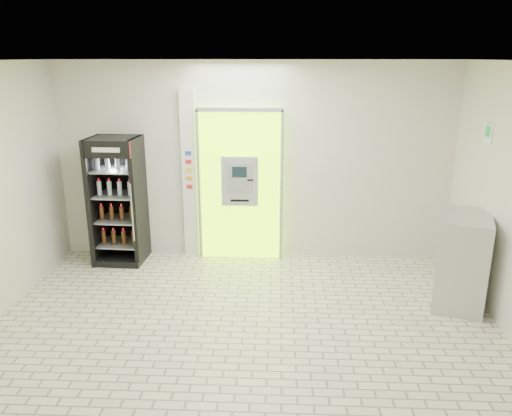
{
  "coord_description": "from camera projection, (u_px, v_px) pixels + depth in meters",
  "views": [
    {
      "loc": [
        0.39,
        -4.94,
        3.05
      ],
      "look_at": [
        0.1,
        1.2,
        1.17
      ],
      "focal_mm": 35.0,
      "sensor_mm": 36.0,
      "label": 1
    }
  ],
  "objects": [
    {
      "name": "ground",
      "position": [
        242.0,
        338.0,
        5.62
      ],
      "size": [
        6.0,
        6.0,
        0.0
      ],
      "primitive_type": "plane",
      "color": "beige",
      "rests_on": "ground"
    },
    {
      "name": "room_shell",
      "position": [
        241.0,
        179.0,
        5.09
      ],
      "size": [
        6.0,
        6.0,
        6.0
      ],
      "color": "silver",
      "rests_on": "ground"
    },
    {
      "name": "atm_assembly",
      "position": [
        240.0,
        184.0,
        7.6
      ],
      "size": [
        1.3,
        0.24,
        2.33
      ],
      "color": "#9DFE00",
      "rests_on": "ground"
    },
    {
      "name": "pillar",
      "position": [
        190.0,
        175.0,
        7.63
      ],
      "size": [
        0.22,
        0.11,
        2.6
      ],
      "color": "silver",
      "rests_on": "ground"
    },
    {
      "name": "beverage_cooler",
      "position": [
        118.0,
        203.0,
        7.53
      ],
      "size": [
        0.75,
        0.7,
        1.92
      ],
      "rotation": [
        0.0,
        0.0,
        -0.05
      ],
      "color": "black",
      "rests_on": "ground"
    },
    {
      "name": "steel_cabinet",
      "position": [
        461.0,
        260.0,
        6.26
      ],
      "size": [
        0.86,
        1.03,
        1.18
      ],
      "rotation": [
        0.0,
        0.0,
        -0.33
      ],
      "color": "#ACAEB3",
      "rests_on": "ground"
    },
    {
      "name": "exit_sign",
      "position": [
        488.0,
        133.0,
        6.21
      ],
      "size": [
        0.02,
        0.22,
        0.26
      ],
      "color": "white",
      "rests_on": "room_shell"
    }
  ]
}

